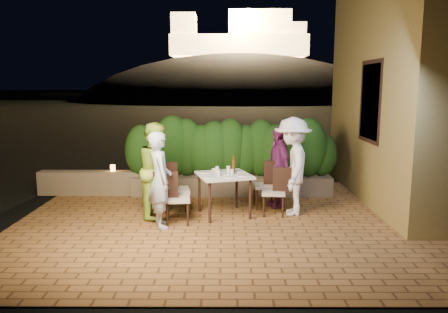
{
  "coord_description": "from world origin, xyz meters",
  "views": [
    {
      "loc": [
        0.07,
        -6.77,
        2.31
      ],
      "look_at": [
        0.04,
        0.89,
        1.05
      ],
      "focal_mm": 35.0,
      "sensor_mm": 36.0,
      "label": 1
    }
  ],
  "objects_px": {
    "dining_table": "(224,195)",
    "parapet_lamp": "(113,168)",
    "diner_blue": "(160,180)",
    "diner_white": "(292,166)",
    "chair_right_back": "(265,184)",
    "diner_green": "(157,170)",
    "chair_left_back": "(176,189)",
    "bowl": "(216,170)",
    "chair_right_front": "(274,191)",
    "chair_left_front": "(177,198)",
    "beer_bottle": "(234,164)",
    "diner_purple": "(279,167)"
  },
  "relations": [
    {
      "from": "diner_purple",
      "to": "parapet_lamp",
      "type": "relative_size",
      "value": 11.02
    },
    {
      "from": "bowl",
      "to": "diner_purple",
      "type": "relative_size",
      "value": 0.1
    },
    {
      "from": "chair_left_front",
      "to": "parapet_lamp",
      "type": "bearing_deg",
      "value": 122.56
    },
    {
      "from": "dining_table",
      "to": "diner_blue",
      "type": "relative_size",
      "value": 0.56
    },
    {
      "from": "chair_right_back",
      "to": "diner_white",
      "type": "relative_size",
      "value": 0.52
    },
    {
      "from": "diner_blue",
      "to": "diner_green",
      "type": "distance_m",
      "value": 0.6
    },
    {
      "from": "bowl",
      "to": "diner_purple",
      "type": "distance_m",
      "value": 1.22
    },
    {
      "from": "diner_blue",
      "to": "diner_white",
      "type": "relative_size",
      "value": 0.9
    },
    {
      "from": "diner_green",
      "to": "diner_white",
      "type": "bearing_deg",
      "value": -88.22
    },
    {
      "from": "chair_right_back",
      "to": "diner_purple",
      "type": "bearing_deg",
      "value": -163.5
    },
    {
      "from": "chair_left_back",
      "to": "chair_left_front",
      "type": "bearing_deg",
      "value": -91.93
    },
    {
      "from": "diner_purple",
      "to": "diner_green",
      "type": "bearing_deg",
      "value": -87.81
    },
    {
      "from": "bowl",
      "to": "diner_blue",
      "type": "relative_size",
      "value": 0.1
    },
    {
      "from": "chair_left_back",
      "to": "diner_white",
      "type": "height_order",
      "value": "diner_white"
    },
    {
      "from": "chair_left_back",
      "to": "diner_green",
      "type": "xyz_separation_m",
      "value": [
        -0.33,
        -0.04,
        0.35
      ]
    },
    {
      "from": "diner_white",
      "to": "parapet_lamp",
      "type": "bearing_deg",
      "value": -105.22
    },
    {
      "from": "chair_right_back",
      "to": "dining_table",
      "type": "bearing_deg",
      "value": 26.98
    },
    {
      "from": "bowl",
      "to": "diner_blue",
      "type": "xyz_separation_m",
      "value": [
        -0.89,
        -0.93,
        0.02
      ]
    },
    {
      "from": "chair_left_back",
      "to": "parapet_lamp",
      "type": "distance_m",
      "value": 2.16
    },
    {
      "from": "beer_bottle",
      "to": "diner_white",
      "type": "height_order",
      "value": "diner_white"
    },
    {
      "from": "chair_right_front",
      "to": "chair_left_back",
      "type": "bearing_deg",
      "value": 7.32
    },
    {
      "from": "beer_bottle",
      "to": "chair_right_front",
      "type": "distance_m",
      "value": 0.86
    },
    {
      "from": "chair_left_front",
      "to": "chair_right_back",
      "type": "xyz_separation_m",
      "value": [
        1.55,
        0.96,
        0.01
      ]
    },
    {
      "from": "dining_table",
      "to": "parapet_lamp",
      "type": "xyz_separation_m",
      "value": [
        -2.37,
        1.51,
        0.2
      ]
    },
    {
      "from": "diner_white",
      "to": "chair_right_front",
      "type": "bearing_deg",
      "value": -71.88
    },
    {
      "from": "chair_right_back",
      "to": "diner_blue",
      "type": "relative_size",
      "value": 0.57
    },
    {
      "from": "bowl",
      "to": "diner_white",
      "type": "distance_m",
      "value": 1.39
    },
    {
      "from": "chair_left_front",
      "to": "parapet_lamp",
      "type": "height_order",
      "value": "chair_left_front"
    },
    {
      "from": "dining_table",
      "to": "chair_right_front",
      "type": "distance_m",
      "value": 0.89
    },
    {
      "from": "chair_left_front",
      "to": "parapet_lamp",
      "type": "xyz_separation_m",
      "value": [
        -1.59,
        1.99,
        0.12
      ]
    },
    {
      "from": "bowl",
      "to": "chair_left_back",
      "type": "height_order",
      "value": "chair_left_back"
    },
    {
      "from": "chair_left_front",
      "to": "diner_blue",
      "type": "relative_size",
      "value": 0.57
    },
    {
      "from": "chair_right_front",
      "to": "parapet_lamp",
      "type": "height_order",
      "value": "chair_right_front"
    },
    {
      "from": "diner_white",
      "to": "diner_purple",
      "type": "xyz_separation_m",
      "value": [
        -0.18,
        0.5,
        -0.11
      ]
    },
    {
      "from": "chair_left_front",
      "to": "dining_table",
      "type": "bearing_deg",
      "value": 25.88
    },
    {
      "from": "beer_bottle",
      "to": "diner_white",
      "type": "relative_size",
      "value": 0.18
    },
    {
      "from": "chair_left_back",
      "to": "parapet_lamp",
      "type": "height_order",
      "value": "chair_left_back"
    },
    {
      "from": "diner_green",
      "to": "parapet_lamp",
      "type": "bearing_deg",
      "value": 35.63
    },
    {
      "from": "chair_left_front",
      "to": "chair_left_back",
      "type": "height_order",
      "value": "chair_left_back"
    },
    {
      "from": "chair_right_front",
      "to": "bowl",
      "type": "bearing_deg",
      "value": -8.44
    },
    {
      "from": "diner_green",
      "to": "diner_white",
      "type": "distance_m",
      "value": 2.4
    },
    {
      "from": "diner_green",
      "to": "chair_left_front",
      "type": "bearing_deg",
      "value": -138.37
    },
    {
      "from": "beer_bottle",
      "to": "chair_left_back",
      "type": "distance_m",
      "value": 1.11
    },
    {
      "from": "chair_left_front",
      "to": "diner_purple",
      "type": "xyz_separation_m",
      "value": [
        1.82,
        1.06,
        0.32
      ]
    },
    {
      "from": "diner_green",
      "to": "diner_purple",
      "type": "distance_m",
      "value": 2.3
    },
    {
      "from": "dining_table",
      "to": "parapet_lamp",
      "type": "bearing_deg",
      "value": 147.51
    },
    {
      "from": "diner_green",
      "to": "diner_purple",
      "type": "relative_size",
      "value": 1.08
    },
    {
      "from": "beer_bottle",
      "to": "diner_white",
      "type": "bearing_deg",
      "value": -1.95
    },
    {
      "from": "dining_table",
      "to": "diner_white",
      "type": "relative_size",
      "value": 0.5
    },
    {
      "from": "dining_table",
      "to": "chair_right_front",
      "type": "relative_size",
      "value": 1.01
    }
  ]
}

